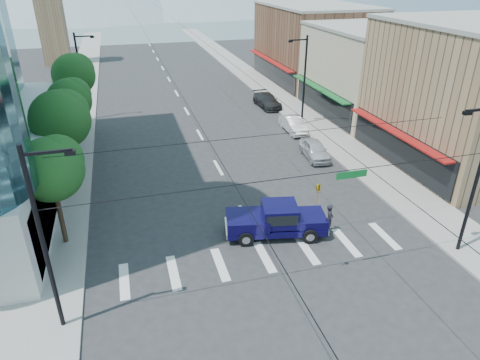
{
  "coord_description": "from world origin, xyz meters",
  "views": [
    {
      "loc": [
        -6.93,
        -17.24,
        14.86
      ],
      "look_at": [
        -0.51,
        5.56,
        3.0
      ],
      "focal_mm": 32.0,
      "sensor_mm": 36.0,
      "label": 1
    }
  ],
  "objects": [
    {
      "name": "tree_midnear",
      "position": [
        -11.07,
        13.1,
        5.59
      ],
      "size": [
        4.09,
        4.09,
        7.52
      ],
      "color": "black",
      "rests_on": "ground"
    },
    {
      "name": "tree_far",
      "position": [
        -11.07,
        27.1,
        5.59
      ],
      "size": [
        4.09,
        4.09,
        7.52
      ],
      "color": "black",
      "rests_on": "ground"
    },
    {
      "name": "parked_car_far",
      "position": [
        9.4,
        29.05,
        0.76
      ],
      "size": [
        2.4,
        5.32,
        1.51
      ],
      "primitive_type": "imported",
      "rotation": [
        0.0,
        0.0,
        0.05
      ],
      "color": "#2A2A2C",
      "rests_on": "ground"
    },
    {
      "name": "signal_rig",
      "position": [
        0.19,
        -1.0,
        4.64
      ],
      "size": [
        21.8,
        0.2,
        9.0
      ],
      "color": "black",
      "rests_on": "ground"
    },
    {
      "name": "lamp_pole_nw",
      "position": [
        -10.67,
        30.0,
        4.94
      ],
      "size": [
        2.0,
        0.25,
        9.0
      ],
      "color": "black",
      "rests_on": "ground"
    },
    {
      "name": "tree_midfar",
      "position": [
        -11.07,
        20.1,
        4.99
      ],
      "size": [
        3.65,
        3.64,
        6.71
      ],
      "color": "black",
      "rests_on": "ground"
    },
    {
      "name": "shop_far",
      "position": [
        20.0,
        40.0,
        5.0
      ],
      "size": [
        12.0,
        18.0,
        10.0
      ],
      "primitive_type": "cube",
      "color": "brown",
      "rests_on": "ground"
    },
    {
      "name": "shop_near",
      "position": [
        20.0,
        10.0,
        5.5
      ],
      "size": [
        12.0,
        14.0,
        11.0
      ],
      "primitive_type": "cube",
      "color": "#8C6B4C",
      "rests_on": "ground"
    },
    {
      "name": "ground",
      "position": [
        0.0,
        0.0,
        0.0
      ],
      "size": [
        160.0,
        160.0,
        0.0
      ],
      "primitive_type": "plane",
      "color": "#28282B",
      "rests_on": "ground"
    },
    {
      "name": "pedestrian",
      "position": [
        4.44,
        2.86,
        0.97
      ],
      "size": [
        0.7,
        0.84,
        1.95
      ],
      "primitive_type": "imported",
      "rotation": [
        0.0,
        0.0,
        1.18
      ],
      "color": "black",
      "rests_on": "ground"
    },
    {
      "name": "parked_car_mid",
      "position": [
        9.2,
        20.37,
        0.75
      ],
      "size": [
        1.65,
        4.57,
        1.5
      ],
      "primitive_type": "imported",
      "rotation": [
        0.0,
        0.0,
        -0.01
      ],
      "color": "silver",
      "rests_on": "ground"
    },
    {
      "name": "pickup_truck",
      "position": [
        1.15,
        3.5,
        1.08
      ],
      "size": [
        6.44,
        3.32,
        2.08
      ],
      "rotation": [
        0.0,
        0.0,
        -0.2
      ],
      "color": "#0B0739",
      "rests_on": "ground"
    },
    {
      "name": "sidewalk_right",
      "position": [
        12.0,
        40.0,
        0.07
      ],
      "size": [
        4.0,
        120.0,
        0.15
      ],
      "primitive_type": "cube",
      "color": "gray",
      "rests_on": "ground"
    },
    {
      "name": "tree_near",
      "position": [
        -11.07,
        6.1,
        4.99
      ],
      "size": [
        3.65,
        3.64,
        6.71
      ],
      "color": "black",
      "rests_on": "ground"
    },
    {
      "name": "sidewalk_left",
      "position": [
        -12.0,
        40.0,
        0.07
      ],
      "size": [
        4.0,
        120.0,
        0.15
      ],
      "primitive_type": "cube",
      "color": "gray",
      "rests_on": "ground"
    },
    {
      "name": "shop_mid",
      "position": [
        20.0,
        24.0,
        4.5
      ],
      "size": [
        12.0,
        14.0,
        9.0
      ],
      "primitive_type": "cube",
      "color": "tan",
      "rests_on": "ground"
    },
    {
      "name": "lamp_pole_ne",
      "position": [
        10.67,
        22.0,
        4.94
      ],
      "size": [
        2.0,
        0.25,
        9.0
      ],
      "color": "black",
      "rests_on": "ground"
    },
    {
      "name": "parked_car_near",
      "position": [
        8.48,
        13.76,
        0.75
      ],
      "size": [
        2.16,
        4.54,
        1.5
      ],
      "primitive_type": "imported",
      "rotation": [
        0.0,
        0.0,
        -0.09
      ],
      "color": "silver",
      "rests_on": "ground"
    }
  ]
}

